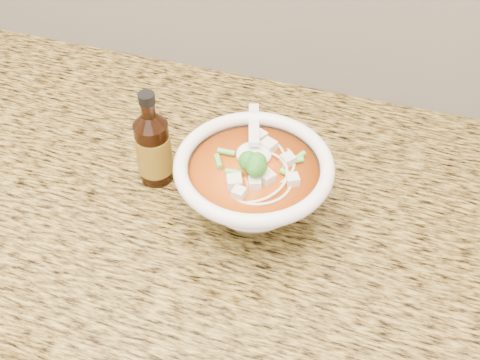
% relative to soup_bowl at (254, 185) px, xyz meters
% --- Properties ---
extents(cabinet, '(4.00, 0.65, 0.86)m').
position_rel_soup_bowl_xyz_m(cabinet, '(-0.23, 0.01, -0.52)').
color(cabinet, black).
rests_on(cabinet, ground).
extents(counter_slab, '(4.00, 0.68, 0.04)m').
position_rel_soup_bowl_xyz_m(counter_slab, '(-0.23, 0.01, -0.07)').
color(counter_slab, olive).
rests_on(counter_slab, cabinet).
extents(soup_bowl, '(0.22, 0.25, 0.12)m').
position_rel_soup_bowl_xyz_m(soup_bowl, '(0.00, 0.00, 0.00)').
color(soup_bowl, white).
rests_on(soup_bowl, counter_slab).
extents(hot_sauce_bottle, '(0.06, 0.06, 0.16)m').
position_rel_soup_bowl_xyz_m(hot_sauce_bottle, '(-0.16, 0.02, 0.01)').
color(hot_sauce_bottle, black).
rests_on(hot_sauce_bottle, counter_slab).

